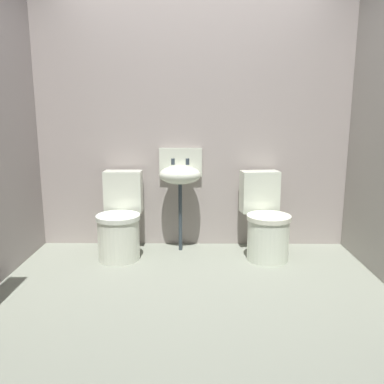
% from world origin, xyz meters
% --- Properties ---
extents(ground_plane, '(3.46, 2.43, 0.08)m').
position_xyz_m(ground_plane, '(0.00, 0.00, -0.04)').
color(ground_plane, gray).
extents(wall_back, '(3.46, 0.10, 2.49)m').
position_xyz_m(wall_back, '(0.00, 1.07, 1.24)').
color(wall_back, '#A49993').
rests_on(wall_back, ground).
extents(toilet_left, '(0.40, 0.59, 0.78)m').
position_xyz_m(toilet_left, '(-0.68, 0.66, 0.32)').
color(toilet_left, silver).
rests_on(toilet_left, ground).
extents(toilet_right, '(0.46, 0.64, 0.78)m').
position_xyz_m(toilet_right, '(0.68, 0.67, 0.32)').
color(toilet_right, silver).
rests_on(toilet_right, ground).
extents(sink, '(0.42, 0.34, 0.99)m').
position_xyz_m(sink, '(-0.12, 0.85, 0.75)').
color(sink, '#313B43').
rests_on(sink, ground).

